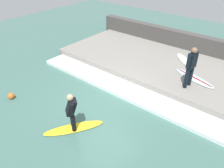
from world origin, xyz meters
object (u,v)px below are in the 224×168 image
at_px(surfboard_riding, 74,128).
at_px(surfer_waiting_near, 191,65).
at_px(surfer_riding, 72,110).
at_px(surfboard_spare, 184,60).
at_px(marker_buoy, 11,96).
at_px(surfboard_waiting_near, 194,78).

xyz_separation_m(surfboard_riding, surfer_waiting_near, (4.39, -2.10, 1.33)).
distance_m(surfer_riding, surfer_waiting_near, 4.90).
relative_size(surfboard_riding, surfer_waiting_near, 1.15).
distance_m(surfer_riding, surfboard_spare, 6.67).
height_order(surfboard_riding, surfer_waiting_near, surfer_waiting_near).
distance_m(surfboard_riding, surfer_riding, 0.79).
height_order(surfboard_riding, surfer_riding, surfer_riding).
bearing_deg(surfer_waiting_near, surfboard_riding, 154.46).
relative_size(surfer_riding, marker_buoy, 5.39).
xyz_separation_m(surfer_riding, surfer_waiting_near, (4.39, -2.10, 0.54)).
distance_m(surfboard_riding, marker_buoy, 3.31).
height_order(surfer_riding, surfboard_spare, surfer_riding).
bearing_deg(surfboard_spare, surfboard_riding, 170.92).
xyz_separation_m(surfer_waiting_near, surfboard_waiting_near, (0.76, -0.01, -0.93)).
relative_size(surfboard_riding, marker_buoy, 7.73).
height_order(surfer_waiting_near, marker_buoy, surfer_waiting_near).
distance_m(surfboard_riding, surfboard_waiting_near, 5.58).
bearing_deg(surfboard_spare, surfer_riding, 170.92).
bearing_deg(marker_buoy, surfer_waiting_near, -48.18).
xyz_separation_m(surfboard_spare, marker_buoy, (-7.00, 4.34, -0.31)).
xyz_separation_m(surfer_riding, surfboard_spare, (6.57, -1.05, -0.39)).
xyz_separation_m(surfboard_riding, surfer_riding, (0.00, 0.00, 0.79)).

